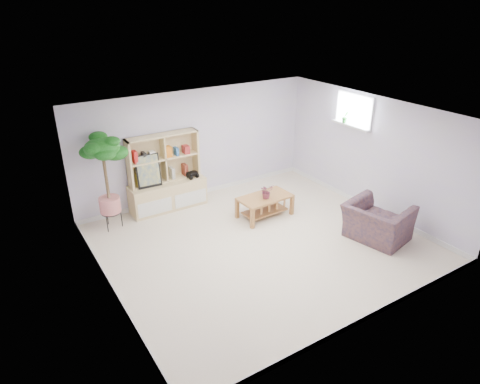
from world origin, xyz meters
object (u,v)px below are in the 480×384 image
storage_unit (166,173)px  floor_tree (107,183)px  armchair (377,220)px  coffee_table (265,206)px

storage_unit → floor_tree: 1.31m
storage_unit → floor_tree: (-1.28, -0.21, 0.14)m
floor_tree → armchair: floor_tree is taller
coffee_table → floor_tree: bearing=154.0°
floor_tree → armchair: 5.09m
storage_unit → coffee_table: 2.15m
coffee_table → armchair: 2.23m
storage_unit → floor_tree: bearing=-170.8°
storage_unit → armchair: bearing=-49.8°
coffee_table → armchair: (1.23, -1.85, 0.18)m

